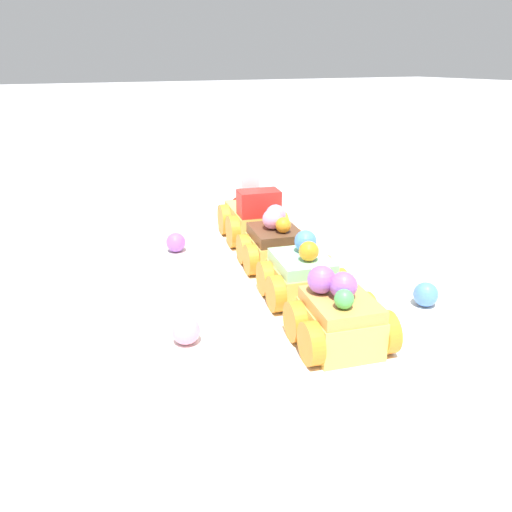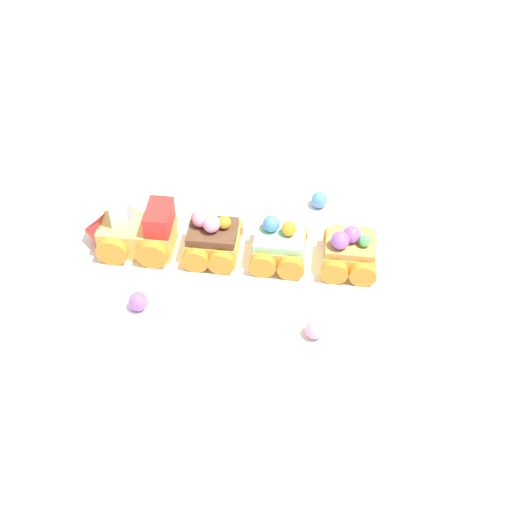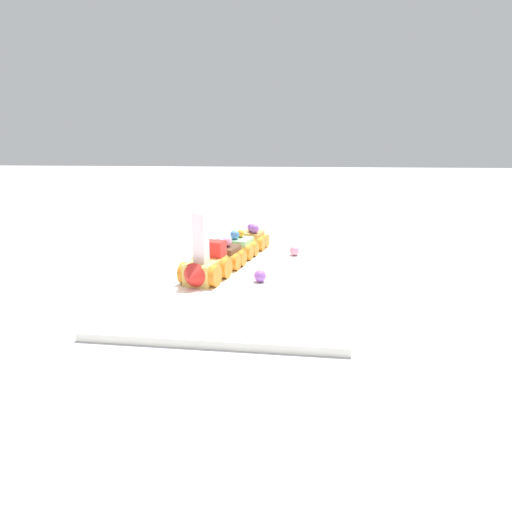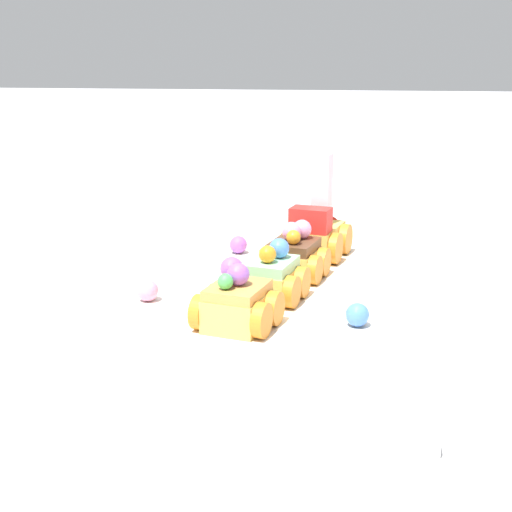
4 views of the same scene
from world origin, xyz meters
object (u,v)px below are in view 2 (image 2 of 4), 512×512
cake_car_chocolate (213,240)px  gumball_purple (138,301)px  gumball_blue (320,200)px  gumball_pink (315,329)px  cake_train_locomotive (132,229)px  cake_car_mint (279,246)px  cake_car_caramel (349,252)px

cake_car_chocolate → gumball_purple: 0.12m
cake_car_chocolate → gumball_blue: (-0.14, -0.07, -0.01)m
cake_car_chocolate → gumball_pink: 0.17m
cake_train_locomotive → gumball_blue: (-0.24, -0.06, -0.02)m
cake_train_locomotive → cake_car_chocolate: 0.10m
cake_train_locomotive → cake_car_mint: 0.18m
cake_car_chocolate → gumball_purple: size_ratio=3.63×
gumball_blue → gumball_purple: (0.23, 0.15, 0.00)m
gumball_blue → cake_train_locomotive: bearing=13.1°
cake_train_locomotive → gumball_pink: cake_train_locomotive is taller
cake_car_chocolate → gumball_blue: bearing=-140.7°
cake_car_caramel → gumball_pink: bearing=73.4°
cake_car_mint → cake_car_caramel: same height
cake_car_chocolate → cake_car_mint: size_ratio=1.00×
cake_train_locomotive → gumball_pink: 0.25m
cake_car_chocolate → gumball_pink: bearing=139.2°
cake_car_chocolate → gumball_pink: size_ratio=3.64×
cake_train_locomotive → gumball_blue: size_ratio=5.70×
cake_car_mint → cake_car_caramel: (-0.08, 0.02, 0.00)m
cake_car_caramel → cake_car_chocolate: bearing=-0.2°
cake_car_mint → gumball_blue: 0.11m
gumball_blue → gumball_pink: size_ratio=0.99×
cake_car_mint → gumball_purple: (0.17, 0.06, -0.01)m
cake_car_chocolate → cake_car_caramel: cake_car_chocolate is taller
cake_train_locomotive → cake_car_chocolate: size_ratio=1.55×
cake_car_chocolate → cake_car_mint: (-0.08, 0.02, -0.00)m
cake_car_caramel → gumball_blue: bearing=-68.5°
cake_train_locomotive → gumball_blue: cake_train_locomotive is taller
gumball_blue → gumball_pink: bearing=80.4°
cake_car_chocolate → gumball_purple: (0.09, 0.08, -0.01)m
gumball_pink → gumball_purple: size_ratio=1.00×
cake_car_mint → gumball_pink: size_ratio=3.64×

